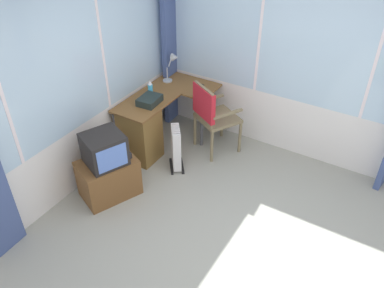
# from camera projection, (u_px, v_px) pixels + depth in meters

# --- Properties ---
(ground) EXTENTS (4.96, 5.05, 0.06)m
(ground) POSITION_uv_depth(u_px,v_px,m) (229.00, 254.00, 4.08)
(ground) COLOR gray
(north_window_panel) EXTENTS (3.96, 0.07, 2.63)m
(north_window_panel) POSITION_uv_depth(u_px,v_px,m) (60.00, 88.00, 4.16)
(north_window_panel) COLOR silver
(north_window_panel) RESTS_ON ground
(east_window_panel) EXTENTS (0.07, 4.05, 2.63)m
(east_window_panel) POSITION_uv_depth(u_px,v_px,m) (312.00, 62.00, 4.69)
(east_window_panel) COLOR silver
(east_window_panel) RESTS_ON ground
(curtain_corner) EXTENTS (0.35, 0.08, 2.53)m
(curtain_corner) POSITION_uv_depth(u_px,v_px,m) (170.00, 38.00, 5.44)
(curtain_corner) COLOR #445688
(curtain_corner) RESTS_ON ground
(desk) EXTENTS (1.37, 0.87, 0.74)m
(desk) POSITION_uv_depth(u_px,v_px,m) (143.00, 129.00, 5.18)
(desk) COLOR brown
(desk) RESTS_ON ground
(desk_lamp) EXTENTS (0.22, 0.19, 0.39)m
(desk_lamp) POSITION_uv_depth(u_px,v_px,m) (173.00, 63.00, 5.42)
(desk_lamp) COLOR #B2B7BC
(desk_lamp) RESTS_ON desk
(tv_remote) EXTENTS (0.07, 0.16, 0.02)m
(tv_remote) POSITION_uv_depth(u_px,v_px,m) (199.00, 84.00, 5.44)
(tv_remote) COLOR black
(tv_remote) RESTS_ON desk
(spray_bottle) EXTENTS (0.06, 0.06, 0.22)m
(spray_bottle) POSITION_uv_depth(u_px,v_px,m) (150.00, 88.00, 5.15)
(spray_bottle) COLOR #42B1DB
(spray_bottle) RESTS_ON desk
(paper_tray) EXTENTS (0.32, 0.25, 0.09)m
(paper_tray) POSITION_uv_depth(u_px,v_px,m) (150.00, 100.00, 5.02)
(paper_tray) COLOR #202B28
(paper_tray) RESTS_ON desk
(wooden_armchair) EXTENTS (0.66, 0.65, 0.99)m
(wooden_armchair) POSITION_uv_depth(u_px,v_px,m) (210.00, 111.00, 5.11)
(wooden_armchair) COLOR olive
(wooden_armchair) RESTS_ON ground
(tv_on_stand) EXTENTS (0.76, 0.66, 0.84)m
(tv_on_stand) POSITION_uv_depth(u_px,v_px,m) (108.00, 169.00, 4.56)
(tv_on_stand) COLOR brown
(tv_on_stand) RESTS_ON ground
(space_heater) EXTENTS (0.35, 0.33, 0.59)m
(space_heater) POSITION_uv_depth(u_px,v_px,m) (176.00, 147.00, 5.03)
(space_heater) COLOR silver
(space_heater) RESTS_ON ground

